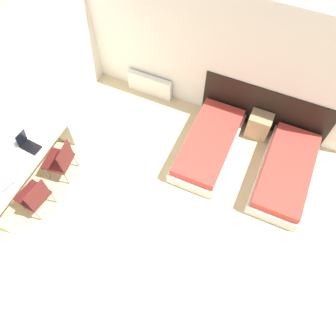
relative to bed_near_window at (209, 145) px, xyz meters
The scene contains 13 objects.
ground_plane 3.51m from the bed_near_window, 97.13° to the right, with size 20.00×20.00×0.00m, color beige.
wall_back 1.63m from the bed_near_window, 112.19° to the left, with size 6.17×0.05×2.70m.
wall_left 3.48m from the bed_near_window, 158.21° to the right, with size 0.05×5.52×2.70m.
headboard_panel 1.33m from the bed_near_window, 53.16° to the left, with size 2.57×0.03×1.05m.
bed_near_window is the anchor object (origin of this frame).
bed_near_door 1.54m from the bed_near_window, ahead, with size 0.93×1.99×0.42m.
nightstand 1.13m from the bed_near_window, 46.80° to the left, with size 0.45×0.35×0.55m.
radiator 1.98m from the bed_near_window, 151.49° to the left, with size 1.02×0.12×0.49m.
desk 3.42m from the bed_near_window, 144.00° to the right, with size 0.55×2.09×0.75m.
chair_near_laptop 2.82m from the bed_near_window, 145.30° to the right, with size 0.52×0.52×0.90m.
chair_near_notebook 3.34m from the bed_near_window, 133.96° to the right, with size 0.53×0.53×0.90m.
laptop 3.35m from the bed_near_window, 148.94° to the right, with size 0.37×0.24×0.35m.
open_notebook 3.77m from the bed_near_window, 138.44° to the right, with size 0.36×0.30×0.02m.
Camera 1 is at (1.19, -0.18, 5.56)m, focal length 35.00 mm.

